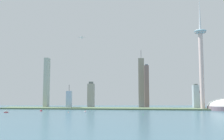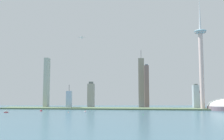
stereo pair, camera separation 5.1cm
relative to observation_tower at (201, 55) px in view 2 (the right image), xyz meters
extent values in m
cube|color=#4D6344|center=(-247.60, 10.89, -163.41)|extent=(753.83, 69.32, 3.97)
cylinder|color=beige|center=(0.00, 0.00, -46.40)|extent=(13.06, 13.06, 237.99)
ellipsoid|color=#86AABA|center=(0.00, 0.00, 72.59)|extent=(36.45, 36.45, 11.12)
torus|color=beige|center=(0.00, 0.00, 68.70)|extent=(33.21, 33.21, 2.22)
cone|color=silver|center=(0.00, 0.00, 134.32)|extent=(6.53, 6.53, 112.33)
cube|color=#7A605C|center=(-162.02, 70.11, -94.34)|extent=(15.37, 18.76, 142.10)
cube|color=#4F606C|center=(-162.02, 70.11, -21.10)|extent=(9.22, 11.26, 4.38)
cube|color=#9DB5D5|center=(-413.72, 21.27, -137.04)|extent=(16.31, 15.46, 56.71)
cylinder|color=#4C4C51|center=(-413.72, 21.27, -98.60)|extent=(1.60, 1.60, 20.16)
cube|color=#A1B4BB|center=(-7.80, 51.59, -127.92)|extent=(17.55, 24.04, 74.95)
cube|color=#59635C|center=(-7.80, 51.59, -88.41)|extent=(10.53, 14.42, 4.07)
cube|color=#AAB2A5|center=(-500.44, 48.51, -80.53)|extent=(14.10, 24.43, 169.73)
cube|color=#9D998E|center=(-352.76, 79.92, -124.34)|extent=(23.00, 17.50, 82.10)
cube|color=#5B6461|center=(-352.76, 79.92, -79.67)|extent=(13.80, 10.50, 7.25)
cube|color=gray|center=(-179.11, 109.82, -79.33)|extent=(20.17, 21.63, 172.13)
cylinder|color=#4C4C51|center=(-179.11, 109.82, 21.70)|extent=(1.60, 1.60, 29.94)
cube|color=#A5BDC5|center=(10.35, 83.86, -140.63)|extent=(20.83, 21.35, 49.53)
cube|color=#5C5562|center=(10.35, 83.86, -111.66)|extent=(12.50, 12.81, 8.40)
cube|color=white|center=(-330.75, -112.40, -164.48)|extent=(5.53, 13.90, 1.82)
cube|color=#A594A0|center=(-330.75, -112.40, -162.70)|extent=(3.55, 6.22, 1.75)
cube|color=red|center=(-529.01, -152.39, -164.62)|extent=(10.65, 3.95, 1.54)
cube|color=silver|center=(-529.01, -152.39, -162.47)|extent=(4.74, 2.60, 2.76)
cylinder|color=silver|center=(-529.01, -152.39, -158.37)|extent=(0.24, 0.24, 5.44)
cube|color=#B51C27|center=(-460.41, -92.09, -164.33)|extent=(8.77, 10.00, 2.13)
cube|color=#94A1B3|center=(-460.41, -92.09, -162.07)|extent=(4.66, 4.99, 2.38)
cylinder|color=silver|center=(-460.41, -92.09, -157.76)|extent=(0.24, 0.24, 6.25)
cone|color=#E54C19|center=(-370.94, -133.54, -164.51)|extent=(1.96, 1.96, 1.77)
cone|color=green|center=(-179.80, -185.96, -164.08)|extent=(1.19, 1.19, 2.62)
cylinder|color=silver|center=(-356.94, -53.18, 49.65)|extent=(3.81, 22.74, 2.21)
sphere|color=silver|center=(-356.14, -64.47, 49.65)|extent=(2.21, 2.21, 2.21)
cube|color=silver|center=(-356.94, -53.18, 50.65)|extent=(23.33, 4.68, 0.50)
cube|color=silver|center=(-357.61, -43.70, 49.98)|extent=(8.24, 2.70, 0.40)
cube|color=#2D333D|center=(-357.61, -43.70, 53.26)|extent=(0.65, 2.16, 5.00)
camera|label=1|loc=(-191.90, -756.28, -115.40)|focal=39.24mm
camera|label=2|loc=(-191.85, -756.27, -115.40)|focal=39.24mm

